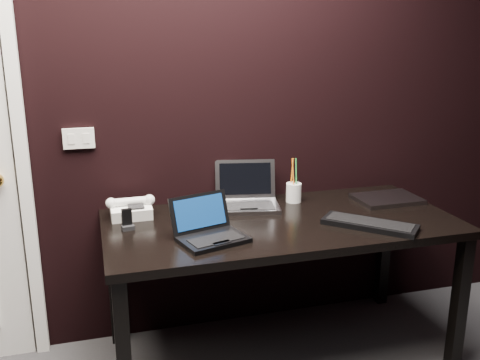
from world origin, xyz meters
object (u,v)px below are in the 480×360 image
object	(u,v)px
desk	(281,235)
closed_laptop	(387,199)
ext_keyboard	(370,224)
pen_cup	(294,192)
desk_phone	(131,209)
mobile_phone	(127,222)
netbook	(209,231)
silver_laptop	(247,199)

from	to	relation	value
desk	closed_laptop	size ratio (longest dim) A/B	5.00
ext_keyboard	pen_cup	world-z (taller)	pen_cup
closed_laptop	pen_cup	size ratio (longest dim) A/B	1.41
desk_phone	mobile_phone	world-z (taller)	desk_phone
netbook	desk_phone	bearing A→B (deg)	128.03
closed_laptop	desk_phone	bearing A→B (deg)	175.05
desk	desk_phone	world-z (taller)	desk_phone
desk	pen_cup	size ratio (longest dim) A/B	7.07
silver_laptop	mobile_phone	world-z (taller)	silver_laptop
closed_laptop	pen_cup	bearing A→B (deg)	165.62
closed_laptop	pen_cup	world-z (taller)	pen_cup
closed_laptop	mobile_phone	xyz separation A→B (m)	(-1.39, -0.05, 0.02)
silver_laptop	ext_keyboard	distance (m)	0.65
ext_keyboard	closed_laptop	distance (m)	0.44
ext_keyboard	mobile_phone	xyz separation A→B (m)	(-1.10, 0.28, 0.02)
pen_cup	closed_laptop	bearing A→B (deg)	-14.38
ext_keyboard	closed_laptop	bearing A→B (deg)	48.91
silver_laptop	netbook	bearing A→B (deg)	-126.26
desk	netbook	distance (m)	0.43
silver_laptop	desk_phone	bearing A→B (deg)	-179.85
ext_keyboard	closed_laptop	world-z (taller)	ext_keyboard
netbook	ext_keyboard	distance (m)	0.76
closed_laptop	pen_cup	distance (m)	0.51
netbook	pen_cup	bearing A→B (deg)	36.03
silver_laptop	pen_cup	bearing A→B (deg)	1.58
desk	mobile_phone	xyz separation A→B (m)	(-0.73, 0.08, 0.11)
closed_laptop	mobile_phone	distance (m)	1.39
desk_phone	desk	bearing A→B (deg)	-19.30
desk	ext_keyboard	bearing A→B (deg)	-29.12
netbook	ext_keyboard	size ratio (longest dim) A/B	0.82
pen_cup	mobile_phone	bearing A→B (deg)	-168.97
netbook	desk_phone	world-z (taller)	netbook
desk_phone	pen_cup	size ratio (longest dim) A/B	1.00
netbook	ext_keyboard	xyz separation A→B (m)	(0.76, -0.05, -0.02)
netbook	pen_cup	size ratio (longest dim) A/B	1.42
ext_keyboard	desk_phone	distance (m)	1.16
ext_keyboard	desk_phone	world-z (taller)	desk_phone
desk	pen_cup	distance (m)	0.33
closed_laptop	ext_keyboard	bearing A→B (deg)	-131.09
silver_laptop	closed_laptop	world-z (taller)	silver_laptop
closed_laptop	silver_laptop	bearing A→B (deg)	171.06
closed_laptop	netbook	bearing A→B (deg)	-165.18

